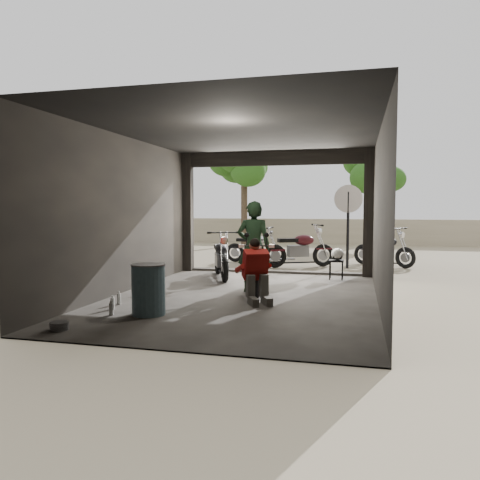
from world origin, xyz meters
The scene contains 16 objects.
ground centered at (0.00, 0.00, 0.00)m, with size 80.00×80.00×0.00m, color #7A6D56.
garage centered at (0.00, 0.55, 1.28)m, with size 7.00×7.13×3.20m.
boundary_wall centered at (0.00, 14.00, 0.60)m, with size 18.00×0.30×1.20m, color gray.
tree_left centered at (-3.00, 12.50, 3.99)m, with size 2.20×2.20×5.60m.
tree_right centered at (2.80, 14.00, 3.56)m, with size 2.20×2.20×5.00m.
main_bike centered at (0.14, 0.54, 0.52)m, with size 0.65×1.57×1.05m, color beige, non-canonical shape.
left_bike centered at (-1.13, 2.33, 0.59)m, with size 0.72×1.75×1.19m, color black, non-canonical shape.
outside_bike_a centered at (-1.02, 5.73, 0.57)m, with size 0.69×1.68×1.14m, color black, non-canonical shape.
outside_bike_b centered at (0.49, 4.96, 0.63)m, with size 0.77×1.86×1.26m, color #431016, non-canonical shape.
outside_bike_c centered at (2.89, 5.75, 0.59)m, with size 0.71×1.73×1.17m, color black, non-canonical shape.
rider centered at (0.06, 0.64, 0.94)m, with size 0.69×0.45×1.88m, color black.
mechanic centered at (0.37, -0.48, 0.57)m, with size 0.58×0.79×1.15m, color #B02117, non-canonical shape.
stool centered at (1.64, 2.74, 0.41)m, with size 0.35×0.35×0.49m.
helmet centered at (1.66, 2.77, 0.63)m, with size 0.30×0.32×0.29m, color silver.
oil_drum centered at (-1.14, -1.80, 0.42)m, with size 0.54×0.54×0.83m, color #3E5C69.
sign_post centered at (1.86, 5.01, 1.62)m, with size 0.80×0.08×2.39m.
Camera 1 is at (2.11, -8.68, 1.75)m, focal length 35.00 mm.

